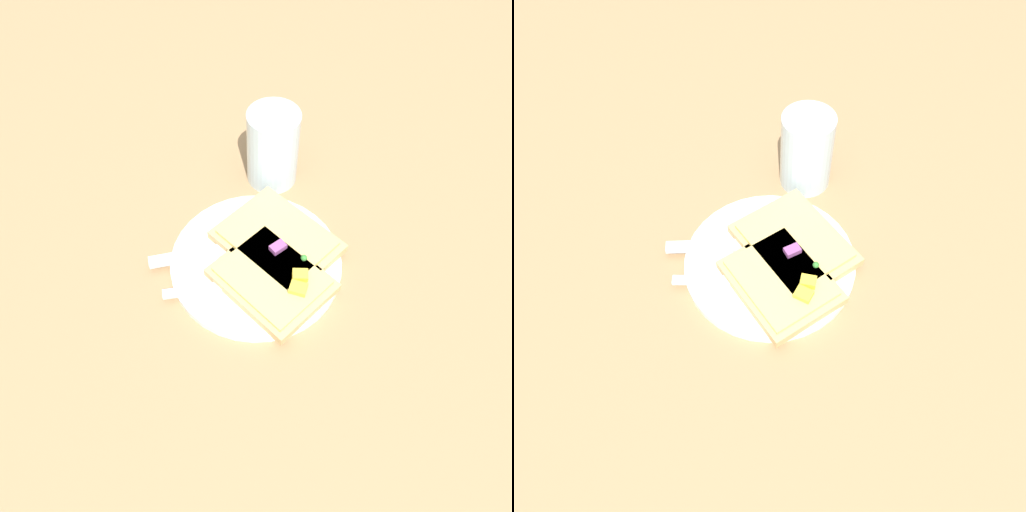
% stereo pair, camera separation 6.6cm
% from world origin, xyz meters
% --- Properties ---
extents(ground_plane, '(4.00, 4.00, 0.00)m').
position_xyz_m(ground_plane, '(0.00, 0.00, 0.00)').
color(ground_plane, '#9E7A51').
extents(plate, '(0.23, 0.23, 0.01)m').
position_xyz_m(plate, '(0.00, 0.00, 0.01)').
color(plate, white).
rests_on(plate, ground).
extents(fork, '(0.03, 0.20, 0.01)m').
position_xyz_m(fork, '(0.03, -0.01, 0.01)').
color(fork, silver).
rests_on(fork, plate).
extents(knife, '(0.03, 0.19, 0.01)m').
position_xyz_m(knife, '(-0.02, -0.06, 0.01)').
color(knife, silver).
rests_on(knife, plate).
extents(pizza_slice_main, '(0.19, 0.18, 0.03)m').
position_xyz_m(pizza_slice_main, '(-0.02, 0.03, 0.02)').
color(pizza_slice_main, tan).
rests_on(pizza_slice_main, plate).
extents(pizza_slice_corner, '(0.18, 0.17, 0.03)m').
position_xyz_m(pizza_slice_corner, '(0.04, 0.02, 0.02)').
color(pizza_slice_corner, tan).
rests_on(pizza_slice_corner, plate).
extents(crumb_scatter, '(0.07, 0.03, 0.01)m').
position_xyz_m(crumb_scatter, '(-0.00, 0.02, 0.02)').
color(crumb_scatter, tan).
rests_on(crumb_scatter, plate).
extents(drinking_glass, '(0.08, 0.08, 0.12)m').
position_xyz_m(drinking_glass, '(-0.16, 0.05, 0.06)').
color(drinking_glass, silver).
rests_on(drinking_glass, ground).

